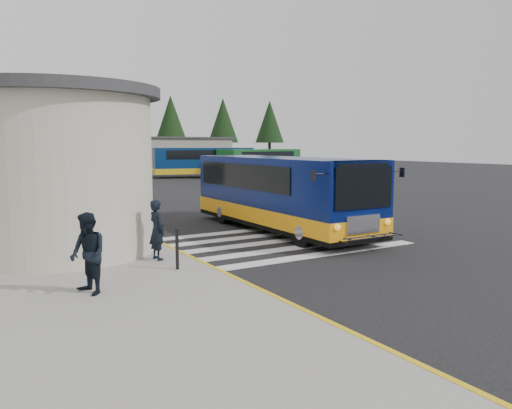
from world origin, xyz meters
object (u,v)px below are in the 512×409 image
far_bus_b (260,161)px  pedestrian_a (157,230)px  pedestrian_b (88,254)px  transit_bus (281,196)px  far_bus_a (203,161)px  bollard (177,249)px

far_bus_b → pedestrian_a: bearing=131.9°
pedestrian_a → pedestrian_b: pedestrian_b is taller
pedestrian_b → far_bus_b: 41.43m
far_bus_b → pedestrian_b: bearing=131.1°
transit_bus → pedestrian_a: 6.73m
transit_bus → far_bus_a: 32.48m
pedestrian_b → far_bus_a: far_bus_a is taller
pedestrian_a → far_bus_b: size_ratio=0.17×
bollard → pedestrian_b: bearing=-157.2°
far_bus_a → transit_bus: bearing=174.0°
bollard → far_bus_a: (17.05, 34.75, 1.00)m
far_bus_a → pedestrian_a: bearing=166.8°
pedestrian_a → transit_bus: bearing=-71.3°
pedestrian_a → bollard: size_ratio=1.57×
pedestrian_b → far_bus_b: size_ratio=0.18×
bollard → far_bus_b: size_ratio=0.11×
bollard → transit_bus: bearing=34.9°
transit_bus → pedestrian_a: (-6.07, -2.89, -0.37)m
bollard → far_bus_b: bearing=55.3°
transit_bus → far_bus_b: 32.42m
pedestrian_b → bollard: 2.65m
pedestrian_a → pedestrian_b: (-2.37, -2.33, 0.04)m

